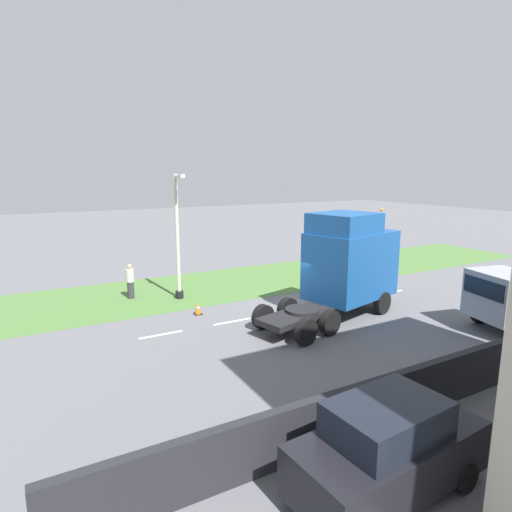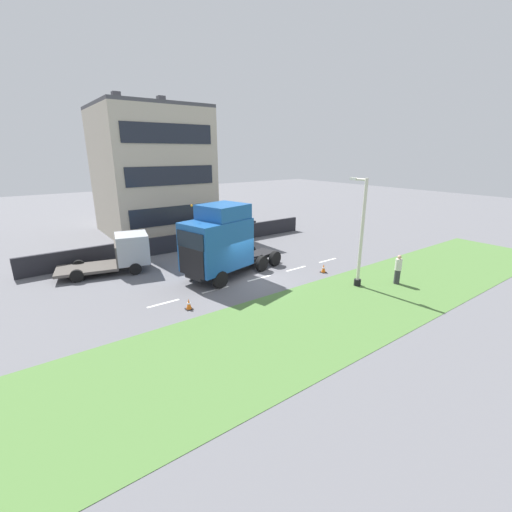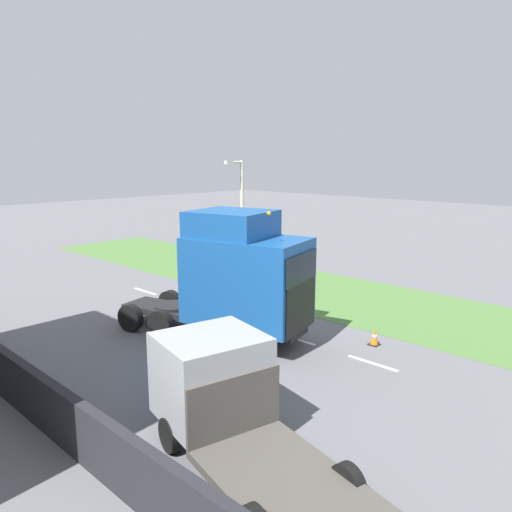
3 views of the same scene
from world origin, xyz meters
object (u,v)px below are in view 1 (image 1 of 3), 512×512
lamp_post (178,245)px  pedestrian (130,282)px  parked_car (388,449)px  traffic_cone_lead (198,308)px  flatbed_truck (512,299)px  traffic_cone_trailing (361,283)px  lorry_cab (347,264)px

lamp_post → pedestrian: size_ratio=3.50×
parked_car → traffic_cone_lead: bearing=172.7°
flatbed_truck → traffic_cone_trailing: size_ratio=10.58×
flatbed_truck → lamp_post: bearing=56.6°
pedestrian → traffic_cone_lead: pedestrian is taller
pedestrian → lorry_cab: bearing=48.4°
lamp_post → lorry_cab: bearing=44.9°
flatbed_truck → traffic_cone_trailing: bearing=18.7°
lorry_cab → parked_car: lorry_cab is taller
parked_car → traffic_cone_trailing: size_ratio=7.47×
lorry_cab → parked_car: (9.20, -6.81, -1.37)m
flatbed_truck → parked_car: flatbed_truck is taller
pedestrian → traffic_cone_trailing: bearing=70.2°
lamp_post → traffic_cone_trailing: lamp_post is taller
parked_car → lamp_post: (-15.18, 0.85, 1.85)m
parked_car → lamp_post: 15.31m
lamp_post → parked_car: bearing=-3.2°
parked_car → traffic_cone_trailing: bearing=135.4°
traffic_cone_lead → parked_car: bearing=-3.5°
lorry_cab → pedestrian: bearing=-145.5°
flatbed_truck → parked_car: bearing=123.4°
pedestrian → lamp_post: bearing=59.9°
pedestrian → parked_car: bearing=4.7°
lorry_cab → traffic_cone_trailing: 5.19m
pedestrian → traffic_cone_lead: (4.06, 2.11, -0.62)m
lorry_cab → pedestrian: 11.03m
parked_car → lorry_cab: bearing=139.6°
flatbed_truck → lamp_post: 15.24m
flatbed_truck → traffic_cone_trailing: 8.10m
lorry_cab → traffic_cone_trailing: (-2.99, 3.70, -2.08)m
lamp_post → pedestrian: bearing=-120.1°
traffic_cone_lead → traffic_cone_trailing: same height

